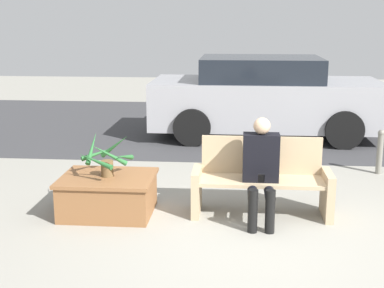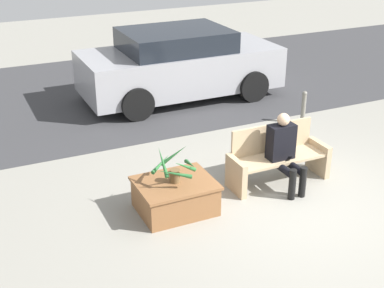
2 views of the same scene
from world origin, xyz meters
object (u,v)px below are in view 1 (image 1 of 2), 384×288
person_seated (261,167)px  bollard_post (380,151)px  bench (261,180)px  planter_box (108,193)px  parked_car (264,97)px  potted_plant (106,157)px

person_seated → bollard_post: 2.67m
bench → planter_box: (-1.75, -0.16, -0.15)m
person_seated → parked_car: bearing=86.9°
planter_box → parked_car: bearing=65.5°
person_seated → bollard_post: size_ratio=1.76×
potted_plant → parked_car: bearing=65.5°
bench → planter_box: bench is taller
bench → parked_car: (0.21, 4.15, 0.35)m
bench → person_seated: person_seated is taller
planter_box → bench: bearing=5.2°
bench → planter_box: bearing=-174.8°
parked_car → person_seated: bearing=-93.1°
parked_car → bollard_post: (1.55, -2.38, -0.41)m
bench → person_seated: size_ratio=1.37×
bench → bollard_post: 2.50m
bollard_post → person_seated: bearing=-132.2°
person_seated → parked_car: size_ratio=0.27×
bench → bollard_post: (1.77, 1.77, -0.06)m
potted_plant → parked_car: size_ratio=0.15×
planter_box → potted_plant: (-0.00, -0.01, 0.43)m
potted_plant → person_seated: bearing=-1.2°
bench → potted_plant: bearing=-174.6°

